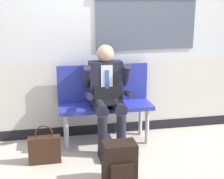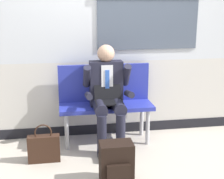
# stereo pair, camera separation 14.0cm
# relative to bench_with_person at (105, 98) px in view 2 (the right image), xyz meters

# --- Properties ---
(ground_plane) EXTENTS (18.00, 18.00, 0.00)m
(ground_plane) POSITION_rel_bench_with_person_xyz_m (0.08, -0.53, -0.57)
(ground_plane) COLOR #B2A899
(station_wall) EXTENTS (6.15, 0.17, 2.77)m
(station_wall) POSITION_rel_bench_with_person_xyz_m (0.09, 0.27, 0.81)
(station_wall) COLOR silver
(station_wall) RESTS_ON ground
(bench_with_person) EXTENTS (1.17, 0.42, 0.98)m
(bench_with_person) POSITION_rel_bench_with_person_xyz_m (0.00, 0.00, 0.00)
(bench_with_person) COLOR #28339E
(bench_with_person) RESTS_ON ground
(person_seated) EXTENTS (0.57, 0.70, 1.25)m
(person_seated) POSITION_rel_bench_with_person_xyz_m (-0.00, -0.21, 0.10)
(person_seated) COLOR #1E1E2D
(person_seated) RESTS_ON ground
(backpack) EXTENTS (0.32, 0.25, 0.43)m
(backpack) POSITION_rel_bench_with_person_xyz_m (-0.04, -1.07, -0.36)
(backpack) COLOR black
(backpack) RESTS_ON ground
(handbag) EXTENTS (0.35, 0.11, 0.44)m
(handbag) POSITION_rel_bench_with_person_xyz_m (-0.77, -0.49, -0.41)
(handbag) COLOR #331E14
(handbag) RESTS_ON ground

